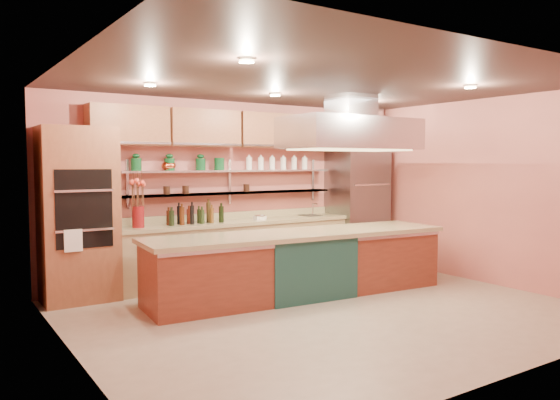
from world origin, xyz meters
TOP-DOWN VIEW (x-y plane):
  - floor at (0.00, 0.00)m, footprint 6.00×5.00m
  - ceiling at (0.00, 0.00)m, footprint 6.00×5.00m
  - wall_back at (0.00, 2.50)m, footprint 6.00×0.04m
  - wall_front at (0.00, -2.50)m, footprint 6.00×0.04m
  - wall_left at (-3.00, 0.00)m, footprint 0.04×5.00m
  - wall_right at (3.00, 0.00)m, footprint 0.04×5.00m
  - oven_stack at (-2.45, 2.18)m, footprint 0.95×0.64m
  - refrigerator at (2.35, 2.14)m, footprint 0.95×0.72m
  - back_counter at (-0.05, 2.20)m, footprint 3.84×0.64m
  - wall_shelf_lower at (-0.05, 2.37)m, footprint 3.60×0.26m
  - wall_shelf_upper at (-0.05, 2.37)m, footprint 3.60×0.26m
  - upper_cabinets at (0.00, 2.32)m, footprint 4.60×0.36m
  - range_hood at (1.05, 0.82)m, footprint 2.00×1.00m
  - ceiling_downlights at (0.00, 0.20)m, footprint 4.00×2.80m
  - island at (0.15, 0.82)m, footprint 4.29×1.26m
  - flower_vase at (-1.66, 2.15)m, footprint 0.17×0.17m
  - oil_bottle_cluster at (-0.79, 2.15)m, footprint 0.94×0.61m
  - kitchen_scale at (0.31, 2.15)m, footprint 0.17×0.13m
  - bar_faucet at (1.43, 2.25)m, footprint 0.04×0.04m
  - copper_kettle at (-1.14, 2.37)m, footprint 0.20×0.20m
  - green_canister at (-0.28, 2.37)m, footprint 0.21×0.21m

SIDE VIEW (x-z plane):
  - floor at x=0.00m, z-range -0.02..0.00m
  - island at x=0.15m, z-range 0.00..0.88m
  - back_counter at x=-0.05m, z-range 0.00..0.93m
  - kitchen_scale at x=0.31m, z-range 0.93..1.03m
  - bar_faucet at x=1.43m, z-range 0.93..1.13m
  - refrigerator at x=2.35m, z-range 0.00..2.10m
  - oil_bottle_cluster at x=-0.79m, z-range 0.93..1.22m
  - flower_vase at x=-1.66m, z-range 0.93..1.23m
  - oven_stack at x=-2.45m, z-range 0.00..2.30m
  - wall_shelf_lower at x=-0.05m, z-range 1.34..1.36m
  - wall_back at x=0.00m, z-range 0.00..2.80m
  - wall_front at x=0.00m, z-range 0.00..2.80m
  - wall_left at x=-3.00m, z-range 0.00..2.80m
  - wall_right at x=3.00m, z-range 0.00..2.80m
  - wall_shelf_upper at x=-0.05m, z-range 1.69..1.71m
  - copper_kettle at x=-1.14m, z-range 1.71..1.85m
  - green_canister at x=-0.28m, z-range 1.71..1.90m
  - range_hood at x=1.05m, z-range 2.02..2.48m
  - upper_cabinets at x=0.00m, z-range 2.08..2.62m
  - ceiling_downlights at x=0.00m, z-range 2.76..2.78m
  - ceiling at x=0.00m, z-range 2.79..2.81m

